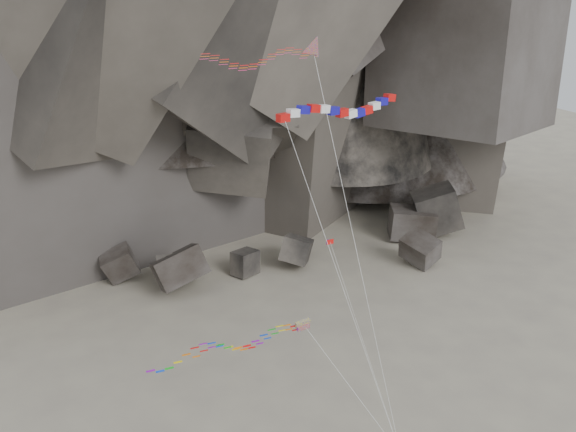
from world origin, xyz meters
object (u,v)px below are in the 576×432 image
object	(u,v)px
parafoil_kite	(223,346)
pennant_kite	(342,279)
banner_kite	(341,111)
delta_kite	(254,58)

from	to	relation	value
parafoil_kite	pennant_kite	size ratio (longest dim) A/B	1.15
parafoil_kite	pennant_kite	bearing A→B (deg)	-17.75
banner_kite	parafoil_kite	bearing A→B (deg)	154.98
banner_kite	pennant_kite	xyz separation A→B (m)	(0.16, -0.67, -12.60)
banner_kite	parafoil_kite	xyz separation A→B (m)	(-8.79, 0.94, -17.58)
delta_kite	pennant_kite	distance (m)	17.91
pennant_kite	parafoil_kite	bearing A→B (deg)	159.28
delta_kite	banner_kite	xyz separation A→B (m)	(6.65, 1.40, -3.95)
parafoil_kite	delta_kite	bearing A→B (deg)	-55.07
banner_kite	delta_kite	bearing A→B (deg)	172.92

